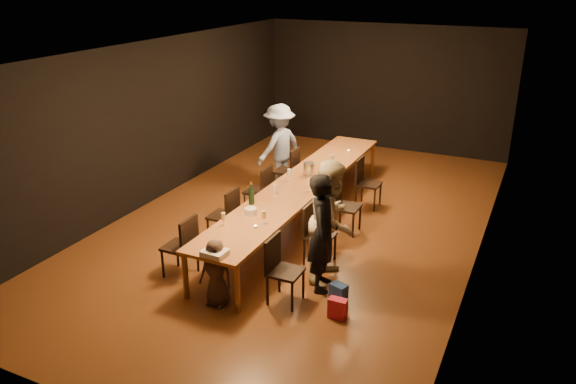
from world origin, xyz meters
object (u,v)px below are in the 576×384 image
at_px(chair_left_0, 179,246).
at_px(child, 216,273).
at_px(ice_bucket, 309,169).
at_px(chair_left_2, 258,190).
at_px(chair_right_3, 369,183).
at_px(chair_left_1, 223,215).
at_px(woman_tan, 332,221).
at_px(plate_stack, 251,211).
at_px(birthday_cake, 215,253).
at_px(woman_birthday, 323,233).
at_px(table, 301,185).
at_px(chair_right_0, 286,271).
at_px(chair_left_3, 286,170).
at_px(man_blue, 279,146).
at_px(champagne_bottle, 251,193).
at_px(chair_right_1, 320,235).
at_px(chair_right_2, 347,206).

bearing_deg(chair_left_0, child, -115.85).
distance_m(chair_left_0, ice_bucket, 2.98).
bearing_deg(chair_left_2, ice_bucket, -61.34).
height_order(chair_right_3, chair_left_1, same).
bearing_deg(woman_tan, plate_stack, 89.07).
bearing_deg(birthday_cake, child, 123.63).
bearing_deg(woman_birthday, table, 14.96).
bearing_deg(chair_right_3, ice_bucket, -49.63).
height_order(birthday_cake, ice_bucket, ice_bucket).
distance_m(chair_right_0, ice_bucket, 3.00).
bearing_deg(chair_right_0, chair_right_3, 180.00).
xyz_separation_m(chair_right_0, chair_left_3, (-1.70, 3.60, 0.00)).
relative_size(chair_left_3, child, 0.99).
height_order(woman_birthday, man_blue, man_blue).
distance_m(champagne_bottle, ice_bucket, 1.65).
xyz_separation_m(chair_right_1, ice_bucket, (-0.89, 1.64, 0.39)).
distance_m(chair_right_0, chair_right_3, 3.60).
bearing_deg(champagne_bottle, chair_left_2, 114.11).
relative_size(birthday_cake, plate_stack, 1.77).
relative_size(chair_right_3, champagne_bottle, 2.51).
xyz_separation_m(plate_stack, champagne_bottle, (-0.18, 0.36, 0.13)).
bearing_deg(chair_right_2, chair_left_3, -125.22).
relative_size(man_blue, champagne_bottle, 4.59).
bearing_deg(chair_right_0, man_blue, -152.84).
distance_m(table, ice_bucket, 0.47).
bearing_deg(chair_left_0, champagne_bottle, -23.47).
height_order(table, chair_right_3, chair_right_3).
distance_m(table, child, 2.84).
bearing_deg(chair_right_2, child, -15.84).
distance_m(woman_birthday, champagne_bottle, 1.62).
bearing_deg(chair_right_0, birthday_cake, -58.93).
relative_size(chair_right_1, chair_right_2, 1.00).
bearing_deg(chair_right_1, child, -26.19).
bearing_deg(champagne_bottle, birthday_cake, -77.02).
bearing_deg(table, plate_stack, -95.08).
relative_size(chair_left_3, champagne_bottle, 2.51).
bearing_deg(chair_right_3, birthday_cake, -10.87).
distance_m(chair_left_3, birthday_cake, 4.19).
height_order(chair_left_3, ice_bucket, ice_bucket).
bearing_deg(chair_right_3, woman_tan, 6.31).
height_order(chair_right_1, chair_left_3, same).
bearing_deg(woman_tan, chair_right_1, 41.61).
distance_m(chair_right_3, champagne_bottle, 2.70).
height_order(woman_birthday, birthday_cake, woman_birthday).
xyz_separation_m(table, chair_left_3, (-0.85, 1.20, -0.24)).
height_order(chair_right_0, woman_birthday, woman_birthday).
relative_size(chair_left_0, plate_stack, 5.08).
height_order(chair_left_3, champagne_bottle, champagne_bottle).
bearing_deg(chair_right_3, child, -11.27).
height_order(chair_right_1, chair_left_0, same).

